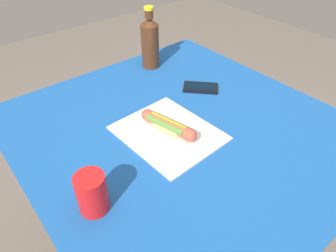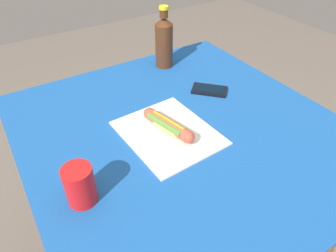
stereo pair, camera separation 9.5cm
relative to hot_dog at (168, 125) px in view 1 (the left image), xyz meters
name	(u,v)px [view 1 (the left image)]	position (x,y,z in m)	size (l,w,h in m)	color
ground_plane	(177,251)	(0.00, -0.06, -0.80)	(6.00, 6.00, 0.00)	#6B6056
dining_table	(180,157)	(0.00, -0.06, -0.17)	(1.04, 0.99, 0.76)	brown
paper_wrapper	(168,133)	(0.00, 0.00, -0.03)	(0.31, 0.26, 0.01)	silver
hot_dog	(168,125)	(0.00, 0.00, 0.00)	(0.20, 0.08, 0.05)	#DBB26B
cell_phone	(200,87)	(0.13, -0.27, -0.03)	(0.14, 0.14, 0.01)	black
soda_bottle	(150,42)	(0.40, -0.23, 0.08)	(0.07, 0.07, 0.25)	#4C2814
drinking_cup	(92,193)	(-0.11, 0.32, 0.02)	(0.07, 0.07, 0.11)	red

